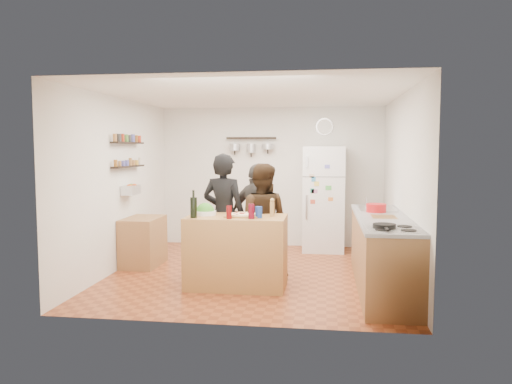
# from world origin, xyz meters

# --- Properties ---
(room_shell) EXTENTS (4.20, 4.20, 4.20)m
(room_shell) POSITION_xyz_m (0.00, 0.39, 1.25)
(room_shell) COLOR brown
(room_shell) RESTS_ON ground
(prep_island) EXTENTS (1.25, 0.72, 0.91)m
(prep_island) POSITION_xyz_m (-0.14, -0.70, 0.46)
(prep_island) COLOR olive
(prep_island) RESTS_ON floor
(pizza_board) EXTENTS (0.42, 0.34, 0.02)m
(pizza_board) POSITION_xyz_m (-0.06, -0.72, 0.92)
(pizza_board) COLOR brown
(pizza_board) RESTS_ON prep_island
(pizza) EXTENTS (0.34, 0.34, 0.02)m
(pizza) POSITION_xyz_m (-0.06, -0.72, 0.94)
(pizza) COLOR beige
(pizza) RESTS_ON pizza_board
(salad_bowl) EXTENTS (0.28, 0.28, 0.06)m
(salad_bowl) POSITION_xyz_m (-0.56, -0.65, 0.94)
(salad_bowl) COLOR white
(salad_bowl) RESTS_ON prep_island
(wine_bottle) EXTENTS (0.08, 0.08, 0.26)m
(wine_bottle) POSITION_xyz_m (-0.64, -0.92, 1.04)
(wine_bottle) COLOR black
(wine_bottle) RESTS_ON prep_island
(wine_glass_near) EXTENTS (0.07, 0.07, 0.16)m
(wine_glass_near) POSITION_xyz_m (-0.19, -0.94, 0.99)
(wine_glass_near) COLOR #5B0709
(wine_glass_near) RESTS_ON prep_island
(wine_glass_far) EXTENTS (0.08, 0.08, 0.18)m
(wine_glass_far) POSITION_xyz_m (0.08, -0.90, 1.00)
(wine_glass_far) COLOR #500614
(wine_glass_far) RESTS_ON prep_island
(pepper_mill) EXTENTS (0.06, 0.06, 0.18)m
(pepper_mill) POSITION_xyz_m (0.31, -0.65, 1.00)
(pepper_mill) COLOR #9D7741
(pepper_mill) RESTS_ON prep_island
(salt_canister) EXTENTS (0.09, 0.09, 0.14)m
(salt_canister) POSITION_xyz_m (0.16, -0.82, 0.98)
(salt_canister) COLOR navy
(salt_canister) RESTS_ON prep_island
(person_left) EXTENTS (0.70, 0.54, 1.70)m
(person_left) POSITION_xyz_m (-0.40, -0.23, 0.85)
(person_left) COLOR black
(person_left) RESTS_ON floor
(person_center) EXTENTS (0.80, 0.64, 1.57)m
(person_center) POSITION_xyz_m (0.11, -0.21, 0.78)
(person_center) COLOR black
(person_center) RESTS_ON floor
(person_back) EXTENTS (0.98, 0.69, 1.54)m
(person_back) POSITION_xyz_m (-0.01, 0.30, 0.77)
(person_back) COLOR #2E2C29
(person_back) RESTS_ON floor
(counter_run) EXTENTS (0.63, 2.63, 0.90)m
(counter_run) POSITION_xyz_m (1.70, -0.55, 0.45)
(counter_run) COLOR #9E7042
(counter_run) RESTS_ON floor
(stove_top) EXTENTS (0.60, 0.62, 0.02)m
(stove_top) POSITION_xyz_m (1.70, -1.50, 0.91)
(stove_top) COLOR white
(stove_top) RESTS_ON counter_run
(skillet) EXTENTS (0.24, 0.24, 0.05)m
(skillet) POSITION_xyz_m (1.60, -1.49, 0.94)
(skillet) COLOR black
(skillet) RESTS_ON stove_top
(sink) EXTENTS (0.50, 0.80, 0.03)m
(sink) POSITION_xyz_m (1.70, 0.30, 0.92)
(sink) COLOR silver
(sink) RESTS_ON counter_run
(cutting_board) EXTENTS (0.30, 0.40, 0.02)m
(cutting_board) POSITION_xyz_m (1.70, -0.57, 0.91)
(cutting_board) COLOR olive
(cutting_board) RESTS_ON counter_run
(red_bowl) EXTENTS (0.27, 0.27, 0.11)m
(red_bowl) POSITION_xyz_m (1.65, -0.12, 0.98)
(red_bowl) COLOR red
(red_bowl) RESTS_ON counter_run
(fridge) EXTENTS (0.70, 0.68, 1.80)m
(fridge) POSITION_xyz_m (0.95, 1.75, 0.90)
(fridge) COLOR white
(fridge) RESTS_ON floor
(wall_clock) EXTENTS (0.30, 0.03, 0.30)m
(wall_clock) POSITION_xyz_m (0.95, 2.08, 2.15)
(wall_clock) COLOR silver
(wall_clock) RESTS_ON back_wall
(spice_shelf_lower) EXTENTS (0.12, 1.00, 0.02)m
(spice_shelf_lower) POSITION_xyz_m (-1.93, 0.20, 1.50)
(spice_shelf_lower) COLOR black
(spice_shelf_lower) RESTS_ON left_wall
(spice_shelf_upper) EXTENTS (0.12, 1.00, 0.02)m
(spice_shelf_upper) POSITION_xyz_m (-1.93, 0.20, 1.85)
(spice_shelf_upper) COLOR black
(spice_shelf_upper) RESTS_ON left_wall
(produce_basket) EXTENTS (0.18, 0.35, 0.14)m
(produce_basket) POSITION_xyz_m (-1.90, 0.20, 1.15)
(produce_basket) COLOR silver
(produce_basket) RESTS_ON left_wall
(side_table) EXTENTS (0.50, 0.80, 0.73)m
(side_table) POSITION_xyz_m (-1.74, 0.24, 0.36)
(side_table) COLOR #9C6841
(side_table) RESTS_ON floor
(pot_rack) EXTENTS (0.90, 0.04, 0.04)m
(pot_rack) POSITION_xyz_m (-0.35, 2.00, 1.95)
(pot_rack) COLOR black
(pot_rack) RESTS_ON back_wall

